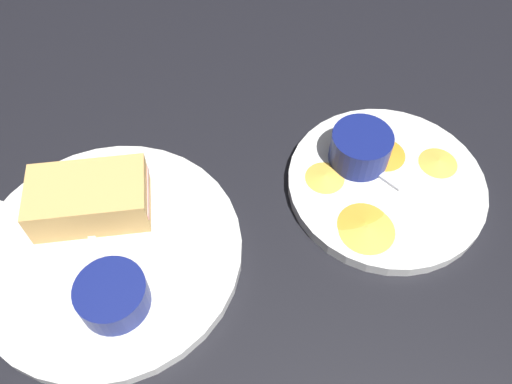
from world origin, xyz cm
name	(u,v)px	position (x,y,z in cm)	size (l,w,h in cm)	color
ground_plane	(186,220)	(0.00, 0.00, -1.50)	(110.00, 110.00, 3.00)	black
plate_sandwich_main	(110,252)	(-7.10, -6.50, 0.80)	(29.54, 29.54, 1.60)	silver
sandwich_half_near	(89,198)	(-10.11, -1.76, 4.00)	(14.59, 10.61, 4.80)	tan
ramekin_dark_sauce	(112,295)	(-4.44, -12.59, 3.48)	(7.27, 7.27, 3.49)	navy
spoon_by_dark_ramekin	(99,257)	(-7.62, -7.87, 1.96)	(6.74, 9.01, 0.80)	silver
plate_chips_companion	(386,185)	(23.66, 6.70, 0.80)	(23.86, 23.86, 1.60)	silver
ramekin_light_gravy	(361,147)	(20.08, 9.68, 3.86)	(7.36, 7.36, 4.23)	navy
spoon_by_gravy_ramekin	(355,156)	(19.67, 9.74, 1.96)	(8.74, 7.17, 0.80)	silver
plantain_chip_scatter	(374,194)	(22.08, 4.33, 1.90)	(20.38, 18.22, 0.60)	gold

